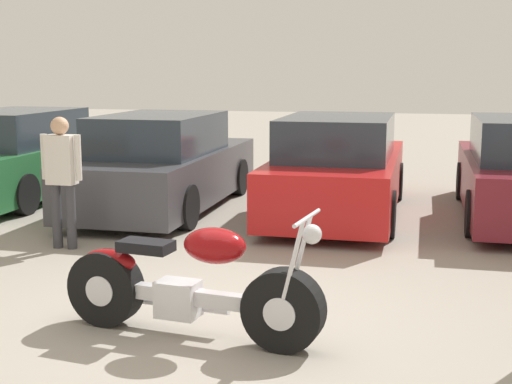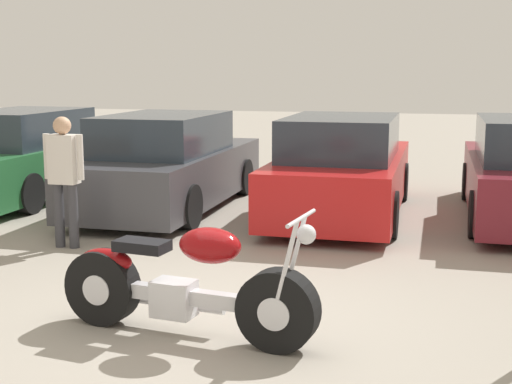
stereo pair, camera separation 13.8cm
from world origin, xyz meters
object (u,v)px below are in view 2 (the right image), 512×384
Objects in this scene: motorcycle at (184,285)px; parked_car_red at (342,170)px; parked_car_green at (29,157)px; person_standing at (64,171)px; parked_car_dark_grey at (169,165)px.

parked_car_red is at bearing 83.45° from motorcycle.
parked_car_green and parked_car_red have the same top height.
parked_car_red is (0.60, 5.20, 0.25)m from motorcycle.
parked_car_red is 2.82× the size of person_standing.
parked_car_red is (5.36, -0.24, 0.00)m from parked_car_green.
parked_car_green is 2.71m from parked_car_dark_grey.
motorcycle is 1.41× the size of person_standing.
motorcycle is 5.24m from parked_car_red.
motorcycle is 7.23m from parked_car_green.
motorcycle is 0.50× the size of parked_car_red.
parked_car_green is at bearing 131.19° from motorcycle.
parked_car_dark_grey is (2.68, -0.39, 0.00)m from parked_car_green.
motorcycle is at bearing -96.55° from parked_car_red.
motorcycle is at bearing -67.57° from parked_car_dark_grey.
motorcycle is 3.43m from person_standing.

